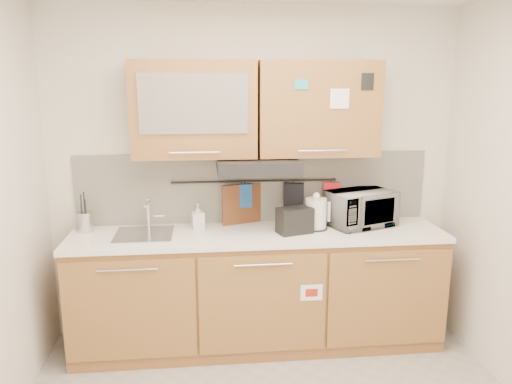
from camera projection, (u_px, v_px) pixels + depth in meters
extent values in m
plane|color=silver|center=(254.00, 175.00, 3.98)|extent=(3.20, 0.00, 3.20)
cube|color=#A27239|center=(258.00, 291.00, 3.88)|extent=(2.80, 0.60, 0.88)
cube|color=black|center=(258.00, 336.00, 3.96)|extent=(2.80, 0.54, 0.10)
cube|color=#A77A3B|center=(130.00, 311.00, 3.47)|extent=(0.91, 0.02, 0.74)
cylinder|color=silver|center=(127.00, 270.00, 3.38)|extent=(0.41, 0.01, 0.01)
cube|color=#A77A3B|center=(263.00, 304.00, 3.57)|extent=(0.91, 0.02, 0.74)
cylinder|color=silver|center=(263.00, 265.00, 3.48)|extent=(0.41, 0.01, 0.01)
cube|color=#A77A3B|center=(389.00, 299.00, 3.66)|extent=(0.91, 0.02, 0.74)
cylinder|color=silver|center=(393.00, 260.00, 3.57)|extent=(0.41, 0.01, 0.01)
cube|color=white|center=(258.00, 234.00, 3.77)|extent=(2.82, 0.62, 0.04)
cube|color=silver|center=(254.00, 187.00, 3.99)|extent=(2.80, 0.02, 0.56)
cube|color=#A27239|center=(194.00, 109.00, 3.65)|extent=(0.90, 0.35, 0.70)
cube|color=silver|center=(193.00, 104.00, 3.46)|extent=(0.76, 0.02, 0.42)
cube|color=#A77A3B|center=(317.00, 109.00, 3.74)|extent=(0.90, 0.35, 0.70)
cube|color=white|center=(340.00, 99.00, 3.56)|extent=(0.14, 0.00, 0.14)
cube|color=black|center=(257.00, 165.00, 3.71)|extent=(0.60, 0.46, 0.10)
cube|color=silver|center=(144.00, 236.00, 3.69)|extent=(0.42, 0.40, 0.03)
cylinder|color=silver|center=(148.00, 214.00, 3.82)|extent=(0.03, 0.03, 0.24)
cylinder|color=silver|center=(147.00, 204.00, 3.72)|extent=(0.02, 0.18, 0.02)
cylinder|color=black|center=(255.00, 181.00, 3.94)|extent=(1.30, 0.02, 0.02)
cylinder|color=#B9B9BE|center=(85.00, 222.00, 3.76)|extent=(0.12, 0.12, 0.15)
cylinder|color=black|center=(82.00, 213.00, 3.75)|extent=(0.01, 0.01, 0.28)
cylinder|color=black|center=(86.00, 216.00, 3.74)|extent=(0.01, 0.01, 0.25)
cylinder|color=black|center=(85.00, 211.00, 3.76)|extent=(0.01, 0.01, 0.30)
cylinder|color=black|center=(82.00, 218.00, 3.73)|extent=(0.01, 0.01, 0.22)
cylinder|color=silver|center=(316.00, 214.00, 3.81)|extent=(0.19, 0.19, 0.24)
sphere|color=silver|center=(316.00, 196.00, 3.78)|extent=(0.05, 0.05, 0.05)
cube|color=silver|center=(328.00, 212.00, 3.84)|extent=(0.03, 0.04, 0.15)
cylinder|color=black|center=(315.00, 228.00, 3.84)|extent=(0.18, 0.18, 0.01)
cube|color=black|center=(295.00, 220.00, 3.72)|extent=(0.29, 0.22, 0.19)
cube|color=black|center=(289.00, 210.00, 3.68)|extent=(0.10, 0.13, 0.01)
cube|color=black|center=(300.00, 208.00, 3.72)|extent=(0.10, 0.13, 0.01)
imported|color=#999999|center=(360.00, 208.00, 3.91)|extent=(0.59, 0.49, 0.28)
imported|color=#999999|center=(198.00, 216.00, 3.82)|extent=(0.10, 0.10, 0.20)
cube|color=brown|center=(242.00, 209.00, 3.96)|extent=(0.32, 0.13, 0.40)
cube|color=#204B93|center=(245.00, 196.00, 3.94)|extent=(0.12, 0.04, 0.19)
cube|color=black|center=(294.00, 198.00, 3.99)|extent=(0.16, 0.08, 0.25)
cube|color=red|center=(331.00, 192.00, 4.01)|extent=(0.13, 0.03, 0.16)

